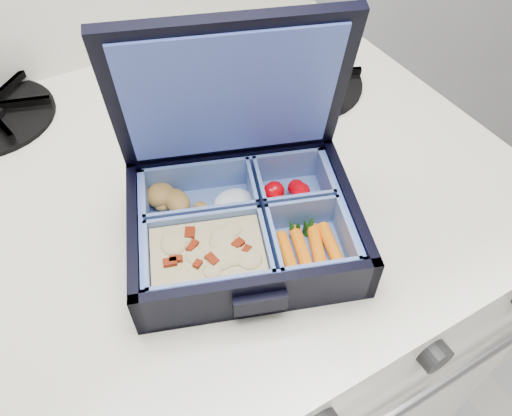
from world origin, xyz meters
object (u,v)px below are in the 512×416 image
stove (231,333)px  fork (201,160)px  burner_grate (301,77)px  bento_box (244,226)px

stove → fork: (-0.02, -0.01, 0.46)m
stove → burner_grate: size_ratio=5.54×
stove → bento_box: bearing=-105.2°
stove → burner_grate: bearing=21.5°
burner_grate → fork: burner_grate is taller
bento_box → burner_grate: size_ratio=1.28×
burner_grate → fork: 0.19m
burner_grate → fork: (-0.18, -0.07, -0.01)m
burner_grate → bento_box: bearing=-134.5°
stove → bento_box: size_ratio=4.31×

